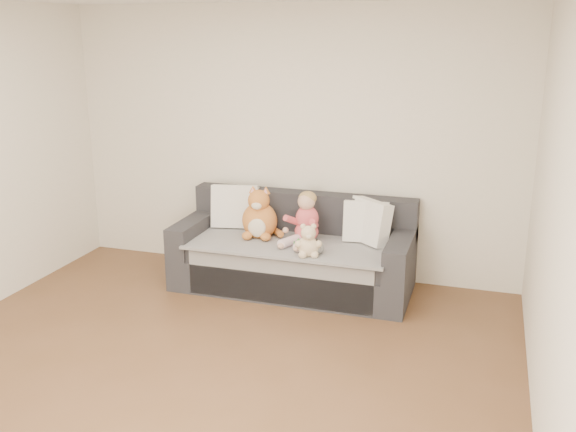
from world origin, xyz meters
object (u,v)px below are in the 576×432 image
(plush_cat, at_px, (259,218))
(teddy_bear, at_px, (308,243))
(toddler, at_px, (305,221))
(sofa, at_px, (294,255))
(sippy_cup, at_px, (298,244))

(plush_cat, xyz_separation_m, teddy_bear, (0.59, -0.38, -0.07))
(plush_cat, bearing_deg, toddler, -7.25)
(sofa, height_order, teddy_bear, sofa)
(plush_cat, xyz_separation_m, sippy_cup, (0.47, -0.28, -0.13))
(sippy_cup, bearing_deg, teddy_bear, -41.04)
(toddler, distance_m, plush_cat, 0.45)
(toddler, distance_m, teddy_bear, 0.41)
(plush_cat, relative_size, teddy_bear, 1.73)
(sofa, xyz_separation_m, teddy_bear, (0.25, -0.41, 0.28))
(plush_cat, relative_size, sippy_cup, 4.48)
(toddler, relative_size, teddy_bear, 1.64)
(sofa, distance_m, teddy_bear, 0.56)
(toddler, height_order, teddy_bear, toddler)
(sofa, distance_m, toddler, 0.38)
(sofa, bearing_deg, teddy_bear, -58.40)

